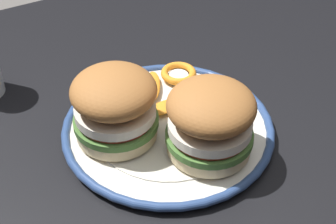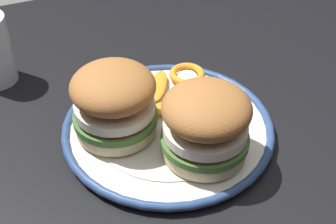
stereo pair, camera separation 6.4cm
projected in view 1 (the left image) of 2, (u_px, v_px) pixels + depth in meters
The scene contains 8 objects.
dining_table at pixel (173, 188), 0.76m from camera, with size 1.46×1.00×0.75m.
dinner_plate at pixel (168, 128), 0.72m from camera, with size 0.30×0.30×0.02m.
sandwich_half_left at pixel (210, 120), 0.65m from camera, with size 0.16×0.16×0.10m.
sandwich_half_right at pixel (115, 105), 0.67m from camera, with size 0.16×0.16×0.10m.
orange_peel_curled at pixel (207, 87), 0.77m from camera, with size 0.06×0.06×0.01m.
orange_peel_strip_long at pixel (152, 86), 0.78m from camera, with size 0.06×0.08×0.01m.
orange_peel_strip_short at pixel (164, 107), 0.74m from camera, with size 0.06×0.03×0.01m.
orange_peel_small_curl at pixel (179, 73), 0.80m from camera, with size 0.08×0.08×0.01m.
Camera 1 is at (-0.25, -0.44, 1.25)m, focal length 54.25 mm.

